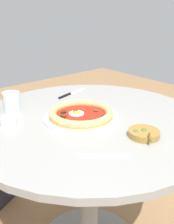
{
  "coord_description": "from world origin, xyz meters",
  "views": [
    {
      "loc": [
        -0.74,
        0.65,
        1.16
      ],
      "look_at": [
        0.0,
        0.01,
        0.76
      ],
      "focal_mm": 41.65,
      "sensor_mm": 36.0,
      "label": 1
    }
  ],
  "objects_px": {
    "pizza_on_plate": "(81,115)",
    "fork_utensil": "(103,156)",
    "water_glass": "(12,103)",
    "dining_table": "(89,153)",
    "olive_pan": "(144,133)",
    "ramekin_capers": "(9,121)",
    "steak_knife": "(69,94)"
  },
  "relations": [
    {
      "from": "ramekin_capers",
      "to": "fork_utensil",
      "type": "xyz_separation_m",
      "value": [
        -0.4,
        -0.12,
        -0.02
      ]
    },
    {
      "from": "steak_knife",
      "to": "fork_utensil",
      "type": "height_order",
      "value": "steak_knife"
    },
    {
      "from": "pizza_on_plate",
      "to": "fork_utensil",
      "type": "distance_m",
      "value": 0.3
    },
    {
      "from": "dining_table",
      "to": "olive_pan",
      "type": "distance_m",
      "value": 0.32
    },
    {
      "from": "fork_utensil",
      "to": "water_glass",
      "type": "bearing_deg",
      "value": 4.42
    },
    {
      "from": "olive_pan",
      "to": "water_glass",
      "type": "bearing_deg",
      "value": 24.42
    },
    {
      "from": "steak_knife",
      "to": "olive_pan",
      "type": "height_order",
      "value": "olive_pan"
    },
    {
      "from": "water_glass",
      "to": "dining_table",
      "type": "bearing_deg",
      "value": -143.58
    },
    {
      "from": "pizza_on_plate",
      "to": "dining_table",
      "type": "bearing_deg",
      "value": -113.08
    },
    {
      "from": "dining_table",
      "to": "olive_pan",
      "type": "xyz_separation_m",
      "value": [
        -0.25,
        -0.04,
        0.18
      ]
    },
    {
      "from": "dining_table",
      "to": "water_glass",
      "type": "relative_size",
      "value": 11.48
    },
    {
      "from": "steak_knife",
      "to": "ramekin_capers",
      "type": "xyz_separation_m",
      "value": [
        -0.15,
        0.4,
        0.01
      ]
    },
    {
      "from": "pizza_on_plate",
      "to": "water_glass",
      "type": "bearing_deg",
      "value": 33.16
    },
    {
      "from": "water_glass",
      "to": "ramekin_capers",
      "type": "distance_m",
      "value": 0.15
    },
    {
      "from": "pizza_on_plate",
      "to": "fork_utensil",
      "type": "bearing_deg",
      "value": 153.33
    },
    {
      "from": "ramekin_capers",
      "to": "olive_pan",
      "type": "relative_size",
      "value": 0.48
    },
    {
      "from": "steak_knife",
      "to": "olive_pan",
      "type": "relative_size",
      "value": 1.77
    },
    {
      "from": "pizza_on_plate",
      "to": "ramekin_capers",
      "type": "distance_m",
      "value": 0.29
    },
    {
      "from": "steak_knife",
      "to": "dining_table",
      "type": "bearing_deg",
      "value": 158.39
    },
    {
      "from": "pizza_on_plate",
      "to": "water_glass",
      "type": "xyz_separation_m",
      "value": [
        0.27,
        0.17,
        0.02
      ]
    },
    {
      "from": "olive_pan",
      "to": "fork_utensil",
      "type": "bearing_deg",
      "value": 89.35
    },
    {
      "from": "olive_pan",
      "to": "dining_table",
      "type": "bearing_deg",
      "value": 7.95
    },
    {
      "from": "dining_table",
      "to": "ramekin_capers",
      "type": "xyz_separation_m",
      "value": [
        0.15,
        0.28,
        0.19
      ]
    },
    {
      "from": "dining_table",
      "to": "steak_knife",
      "type": "bearing_deg",
      "value": -21.61
    },
    {
      "from": "steak_knife",
      "to": "water_glass",
      "type": "bearing_deg",
      "value": 92.89
    },
    {
      "from": "dining_table",
      "to": "olive_pan",
      "type": "height_order",
      "value": "olive_pan"
    },
    {
      "from": "pizza_on_plate",
      "to": "fork_utensil",
      "type": "height_order",
      "value": "pizza_on_plate"
    },
    {
      "from": "fork_utensil",
      "to": "dining_table",
      "type": "bearing_deg",
      "value": -33.46
    },
    {
      "from": "ramekin_capers",
      "to": "olive_pan",
      "type": "distance_m",
      "value": 0.51
    },
    {
      "from": "water_glass",
      "to": "steak_knife",
      "type": "relative_size",
      "value": 0.39
    },
    {
      "from": "steak_knife",
      "to": "ramekin_capers",
      "type": "distance_m",
      "value": 0.43
    },
    {
      "from": "water_glass",
      "to": "steak_knife",
      "type": "height_order",
      "value": "water_glass"
    }
  ]
}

